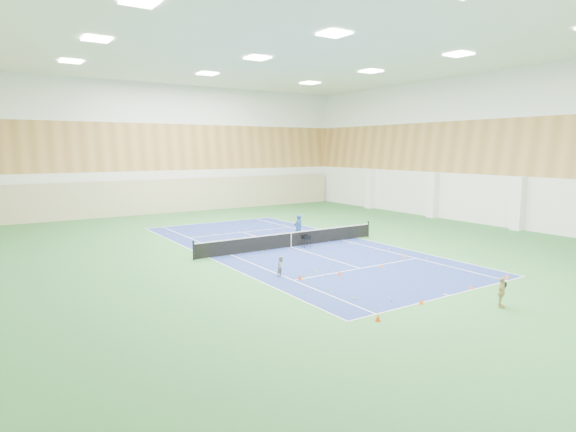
{
  "coord_description": "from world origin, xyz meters",
  "views": [
    {
      "loc": [
        -16.17,
        -24.35,
        6.06
      ],
      "look_at": [
        -0.34,
        -0.18,
        2.0
      ],
      "focal_mm": 30.0,
      "sensor_mm": 36.0,
      "label": 1
    }
  ],
  "objects_px": {
    "ball_cart": "(306,241)",
    "child_court": "(281,266)",
    "tennis_net": "(291,238)",
    "child_apron": "(501,292)",
    "coach": "(298,228)"
  },
  "relations": [
    {
      "from": "tennis_net",
      "to": "child_court",
      "type": "bearing_deg",
      "value": -127.49
    },
    {
      "from": "coach",
      "to": "child_apron",
      "type": "bearing_deg",
      "value": 75.0
    },
    {
      "from": "coach",
      "to": "child_court",
      "type": "xyz_separation_m",
      "value": [
        -5.49,
        -6.57,
        -0.43
      ]
    },
    {
      "from": "coach",
      "to": "child_court",
      "type": "height_order",
      "value": "coach"
    },
    {
      "from": "tennis_net",
      "to": "ball_cart",
      "type": "xyz_separation_m",
      "value": [
        0.71,
        -0.6,
        -0.15
      ]
    },
    {
      "from": "child_court",
      "to": "tennis_net",
      "type": "bearing_deg",
      "value": 27.82
    },
    {
      "from": "ball_cart",
      "to": "child_court",
      "type": "bearing_deg",
      "value": -127.81
    },
    {
      "from": "coach",
      "to": "child_apron",
      "type": "height_order",
      "value": "coach"
    },
    {
      "from": "tennis_net",
      "to": "child_court",
      "type": "relative_size",
      "value": 13.11
    },
    {
      "from": "tennis_net",
      "to": "coach",
      "type": "height_order",
      "value": "coach"
    },
    {
      "from": "child_apron",
      "to": "tennis_net",
      "type": "bearing_deg",
      "value": 69.57
    },
    {
      "from": "ball_cart",
      "to": "tennis_net",
      "type": "bearing_deg",
      "value": 147.34
    },
    {
      "from": "tennis_net",
      "to": "child_apron",
      "type": "xyz_separation_m",
      "value": [
        0.44,
        -13.92,
        0.05
      ]
    },
    {
      "from": "child_court",
      "to": "ball_cart",
      "type": "xyz_separation_m",
      "value": [
        4.87,
        4.82,
        -0.09
      ]
    },
    {
      "from": "ball_cart",
      "to": "child_apron",
      "type": "bearing_deg",
      "value": -83.69
    }
  ]
}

